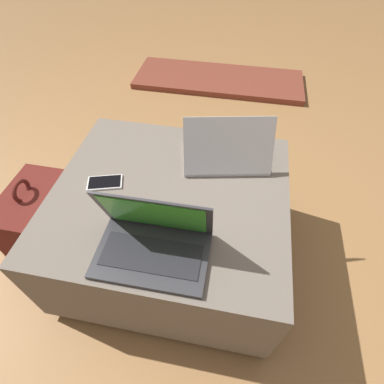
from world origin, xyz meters
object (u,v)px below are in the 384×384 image
(laptop_near, at_px, (153,241))
(cell_phone, at_px, (105,183))
(laptop_far, at_px, (226,153))
(backpack, at_px, (42,226))

(laptop_near, bearing_deg, cell_phone, 137.00)
(laptop_far, xyz_separation_m, cell_phone, (-0.45, -0.21, -0.04))
(laptop_far, bearing_deg, backpack, 10.08)
(cell_phone, bearing_deg, backpack, -90.34)
(backpack, bearing_deg, cell_phone, 106.98)
(laptop_near, bearing_deg, backpack, 164.85)
(backpack, bearing_deg, laptop_far, 112.33)
(laptop_near, relative_size, backpack, 0.74)
(laptop_far, distance_m, cell_phone, 0.50)
(cell_phone, distance_m, backpack, 0.41)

